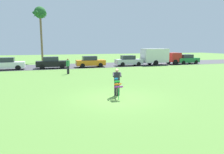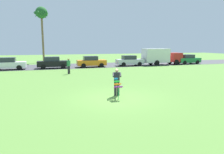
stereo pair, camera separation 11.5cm
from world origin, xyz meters
The scene contains 12 objects.
ground_plane centered at (0.00, 0.00, 0.00)m, with size 120.00×120.00×0.00m, color #568438.
road_strip centered at (0.00, 20.18, 0.01)m, with size 120.00×8.00×0.01m, color #424247.
person_kite_flyer centered at (0.24, 0.54, 0.95)m, with size 0.68×0.75×1.73m.
kite_held centered at (0.01, -0.29, 0.85)m, with size 0.52×0.64×1.24m.
parked_car_white centered at (-8.79, 17.78, 0.77)m, with size 4.23×1.89×1.60m.
parked_car_black centered at (-3.21, 17.78, 0.77)m, with size 4.22×1.88×1.60m.
parked_car_orange centered at (2.21, 17.78, 0.77)m, with size 4.24×1.91×1.60m.
parked_car_silver centered at (8.26, 17.78, 0.77)m, with size 4.25×1.94×1.60m.
parked_truck_red_cab centered at (13.61, 17.78, 1.41)m, with size 6.77×2.30×2.62m.
parked_car_green centered at (19.02, 17.78, 0.77)m, with size 4.25×1.94×1.60m.
palm_tree_right_near centered at (-4.57, 28.68, 8.51)m, with size 2.58×2.71×10.06m.
person_walker_near centered at (-1.67, 11.44, 0.93)m, with size 0.42×0.44×1.73m.
Camera 1 is at (-3.95, -11.33, 3.19)m, focal length 32.48 mm.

